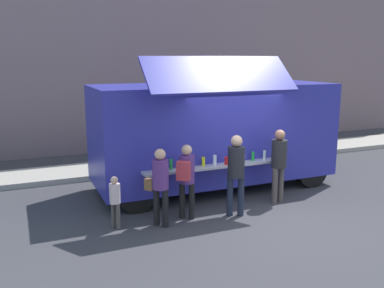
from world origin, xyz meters
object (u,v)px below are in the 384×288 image
customer_mid_with_backpack (186,174)px  customer_rear_waiting (160,181)px  customer_extra_browsing (279,159)px  child_near_queue (115,198)px  customer_front_ordering (236,168)px  food_truck_main (215,132)px  trash_bin (276,143)px

customer_mid_with_backpack → customer_rear_waiting: 0.64m
customer_extra_browsing → child_near_queue: customer_extra_browsing is taller
customer_front_ordering → child_near_queue: 2.59m
food_truck_main → customer_extra_browsing: (0.85, -1.65, -0.45)m
customer_front_ordering → customer_mid_with_backpack: 1.07m
customer_extra_browsing → customer_rear_waiting: bearing=77.1°
customer_rear_waiting → customer_extra_browsing: 3.02m
customer_rear_waiting → customer_mid_with_backpack: bearing=-26.5°
child_near_queue → customer_extra_browsing: bearing=-29.0°
customer_extra_browsing → child_near_queue: size_ratio=1.63×
customer_mid_with_backpack → child_near_queue: (-1.49, 0.11, -0.34)m
customer_mid_with_backpack → food_truck_main: bearing=-2.8°
customer_front_ordering → customer_rear_waiting: customer_front_ordering is taller
trash_bin → customer_extra_browsing: (-2.65, -3.97, 0.57)m
trash_bin → customer_extra_browsing: size_ratio=0.54×
food_truck_main → customer_mid_with_backpack: 2.40m
customer_front_ordering → customer_rear_waiting: 1.68m
trash_bin → customer_extra_browsing: customer_extra_browsing is taller
food_truck_main → customer_mid_with_backpack: bearing=-130.7°
trash_bin → customer_rear_waiting: (-5.65, -4.23, 0.48)m
customer_extra_browsing → child_near_queue: bearing=72.4°
customer_mid_with_backpack → customer_rear_waiting: size_ratio=1.00×
customer_front_ordering → customer_extra_browsing: bearing=-50.4°
child_near_queue → customer_mid_with_backpack: bearing=-33.4°
trash_bin → customer_front_ordering: customer_front_ordering is taller
customer_front_ordering → customer_rear_waiting: (-1.67, 0.10, -0.10)m
customer_extra_browsing → food_truck_main: bearing=9.5°
food_truck_main → trash_bin: (3.50, 2.32, -1.02)m
customer_rear_waiting → customer_extra_browsing: size_ratio=0.92×
trash_bin → customer_mid_with_backpack: 6.51m
customer_rear_waiting → customer_extra_browsing: customer_extra_browsing is taller
customer_rear_waiting → customer_front_ordering: bearing=-42.1°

